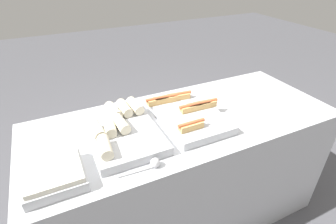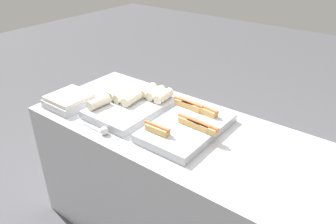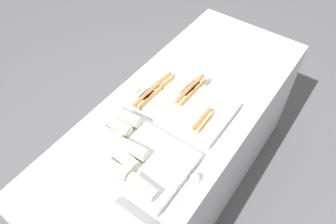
{
  "view_description": "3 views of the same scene",
  "coord_description": "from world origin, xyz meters",
  "px_view_note": "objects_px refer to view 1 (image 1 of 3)",
  "views": [
    {
      "loc": [
        -0.67,
        -1.17,
        1.74
      ],
      "look_at": [
        -0.11,
        0.0,
        0.95
      ],
      "focal_mm": 28.0,
      "sensor_mm": 36.0,
      "label": 1
    },
    {
      "loc": [
        0.88,
        -1.31,
        1.87
      ],
      "look_at": [
        -0.11,
        0.0,
        0.95
      ],
      "focal_mm": 35.0,
      "sensor_mm": 36.0,
      "label": 2
    },
    {
      "loc": [
        -1.01,
        -0.64,
        2.23
      ],
      "look_at": [
        -0.11,
        0.0,
        0.95
      ],
      "focal_mm": 35.0,
      "sensor_mm": 36.0,
      "label": 3
    }
  ],
  "objects_px": {
    "tray_wraps": "(121,129)",
    "tray_side_front": "(54,175)",
    "tray_hotdogs": "(187,113)",
    "serving_spoon_near": "(153,164)"
  },
  "relations": [
    {
      "from": "tray_hotdogs",
      "to": "tray_side_front",
      "type": "bearing_deg",
      "value": -165.37
    },
    {
      "from": "tray_wraps",
      "to": "tray_hotdogs",
      "type": "bearing_deg",
      "value": -0.38
    },
    {
      "from": "tray_hotdogs",
      "to": "serving_spoon_near",
      "type": "relative_size",
      "value": 2.64
    },
    {
      "from": "tray_hotdogs",
      "to": "serving_spoon_near",
      "type": "height_order",
      "value": "tray_hotdogs"
    },
    {
      "from": "tray_hotdogs",
      "to": "tray_side_front",
      "type": "xyz_separation_m",
      "value": [
        -0.78,
        -0.2,
        0.0
      ]
    },
    {
      "from": "tray_side_front",
      "to": "serving_spoon_near",
      "type": "xyz_separation_m",
      "value": [
        0.42,
        -0.11,
        -0.01
      ]
    },
    {
      "from": "tray_wraps",
      "to": "serving_spoon_near",
      "type": "xyz_separation_m",
      "value": [
        0.06,
        -0.32,
        -0.02
      ]
    },
    {
      "from": "tray_wraps",
      "to": "tray_side_front",
      "type": "relative_size",
      "value": 2.09
    },
    {
      "from": "tray_wraps",
      "to": "tray_side_front",
      "type": "bearing_deg",
      "value": -150.38
    },
    {
      "from": "tray_hotdogs",
      "to": "serving_spoon_near",
      "type": "bearing_deg",
      "value": -138.93
    }
  ]
}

